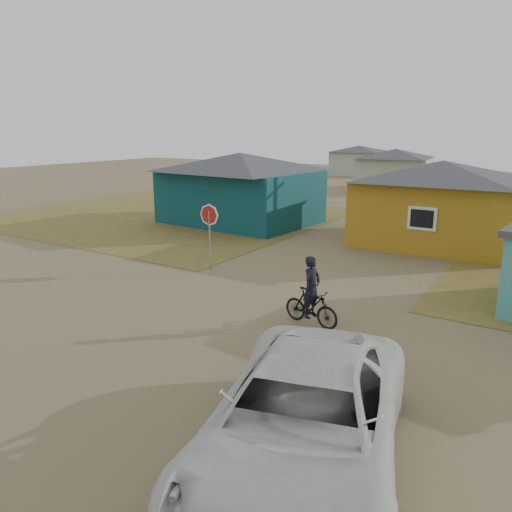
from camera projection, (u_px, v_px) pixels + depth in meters
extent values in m
plane|color=olive|center=(218.00, 328.00, 13.72)|extent=(120.00, 120.00, 0.00)
cube|color=olive|center=(165.00, 215.00, 31.63)|extent=(20.00, 18.00, 0.00)
cube|color=#0B393D|center=(240.00, 197.00, 28.80)|extent=(8.40, 6.54, 3.00)
pyramid|color=#353437|center=(240.00, 161.00, 28.30)|extent=(8.93, 7.08, 1.00)
cube|color=#AA791A|center=(439.00, 212.00, 23.46)|extent=(7.21, 6.24, 3.00)
pyramid|color=#353437|center=(443.00, 170.00, 22.97)|extent=(7.72, 6.76, 0.90)
cube|color=silver|center=(422.00, 218.00, 20.95)|extent=(1.20, 0.06, 1.00)
cube|color=black|center=(422.00, 219.00, 20.92)|extent=(0.95, 0.04, 0.75)
cube|color=#A9B299|center=(394.00, 174.00, 44.24)|extent=(6.49, 5.60, 2.80)
pyramid|color=#353437|center=(395.00, 153.00, 43.79)|extent=(7.04, 6.15, 0.80)
cube|color=#A9B299|center=(359.00, 163.00, 58.22)|extent=(5.75, 5.28, 2.70)
pyramid|color=#353437|center=(359.00, 149.00, 57.79)|extent=(6.28, 5.81, 0.70)
cylinder|color=gray|center=(210.00, 241.00, 19.11)|extent=(0.07, 0.07, 2.31)
imported|color=black|center=(311.00, 307.00, 13.81)|extent=(1.79, 0.74, 1.05)
imported|color=black|center=(312.00, 287.00, 13.67)|extent=(0.50, 0.68, 1.72)
imported|color=silver|center=(304.00, 422.00, 7.77)|extent=(4.53, 6.92, 1.77)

